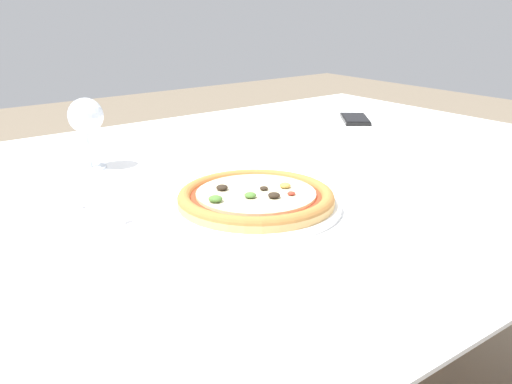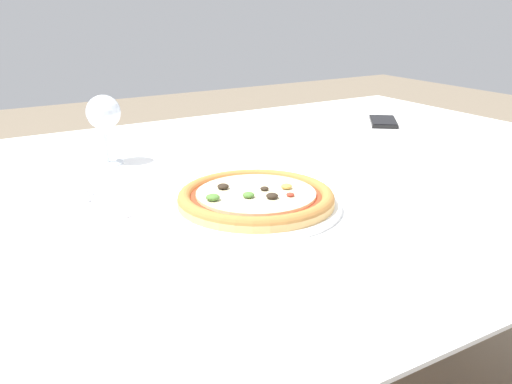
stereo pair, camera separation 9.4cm
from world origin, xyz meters
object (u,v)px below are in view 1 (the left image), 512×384
at_px(dining_table, 301,194).
at_px(pizza_plate, 256,199).
at_px(wine_glass_far_left, 86,118).
at_px(fork, 96,208).
at_px(cell_phone, 355,119).

height_order(dining_table, pizza_plate, pizza_plate).
relative_size(pizza_plate, wine_glass_far_left, 1.95).
xyz_separation_m(pizza_plate, wine_glass_far_left, (-0.13, 0.40, 0.09)).
xyz_separation_m(pizza_plate, fork, (-0.22, 0.16, -0.01)).
relative_size(dining_table, pizza_plate, 5.14).
relative_size(fork, wine_glass_far_left, 1.16).
relative_size(fork, cell_phone, 1.08).
relative_size(pizza_plate, cell_phone, 1.83).
xyz_separation_m(dining_table, pizza_plate, (-0.24, -0.15, 0.08)).
height_order(fork, cell_phone, cell_phone).
bearing_deg(fork, pizza_plate, -36.64).
distance_m(wine_glass_far_left, cell_phone, 0.79).
xyz_separation_m(dining_table, fork, (-0.45, 0.01, 0.07)).
relative_size(dining_table, fork, 8.66).
distance_m(pizza_plate, wine_glass_far_left, 0.43).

